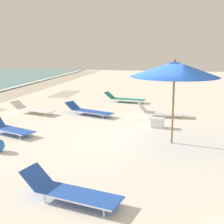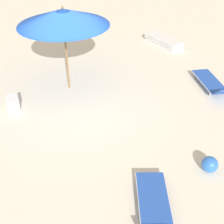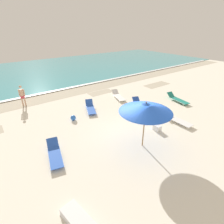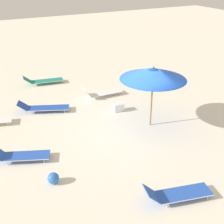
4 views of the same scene
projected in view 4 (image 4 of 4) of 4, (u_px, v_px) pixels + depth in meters
name	position (u px, v px, depth m)	size (l,w,h in m)	color
ground_plane	(129.00, 131.00, 13.19)	(60.00, 60.00, 0.16)	silver
beach_umbrella	(153.00, 74.00, 12.49)	(2.72, 2.72, 2.64)	olive
sun_lounger_beside_umbrella	(20.00, 155.00, 11.03)	(1.33, 2.09, 0.58)	blue
sun_lounger_near_water_left	(43.00, 107.00, 14.62)	(1.47, 2.40, 0.51)	blue
sun_lounger_near_water_right	(43.00, 80.00, 17.89)	(0.97, 2.29, 0.53)	#1E8475
sun_lounger_mid_beach_solo	(102.00, 93.00, 16.23)	(0.65, 2.18, 0.62)	white
sun_lounger_mid_beach_pair_a	(177.00, 193.00, 9.22)	(1.07, 2.16, 0.56)	blue
beach_ball	(53.00, 178.00, 9.90)	(0.38, 0.38, 0.38)	blue
cooler_box	(118.00, 107.00, 14.69)	(0.38, 0.52, 0.37)	white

